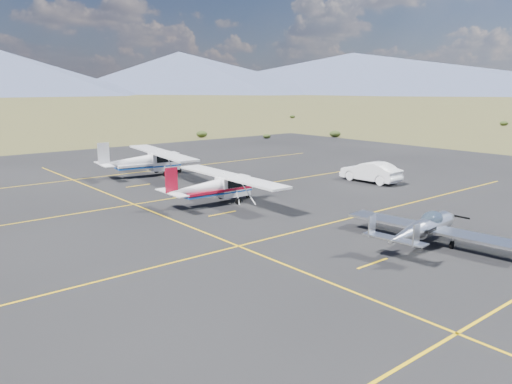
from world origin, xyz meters
name	(u,v)px	position (x,y,z in m)	size (l,w,h in m)	color
ground	(354,233)	(0.00, 0.00, 0.00)	(1600.00, 1600.00, 0.00)	#383D1C
apron	(266,208)	(0.00, 7.00, 0.00)	(72.00, 72.00, 0.02)	black
aircraft_low_wing	(425,227)	(0.88, -3.50, 0.90)	(6.24, 8.65, 1.87)	silver
aircraft_cessna	(217,186)	(-1.75, 9.81, 1.18)	(6.29, 10.51, 2.66)	white
aircraft_plain	(148,160)	(-0.39, 21.82, 1.33)	(7.21, 11.92, 3.00)	silver
sedan	(370,172)	(11.87, 8.27, 0.82)	(1.71, 4.89, 1.61)	white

